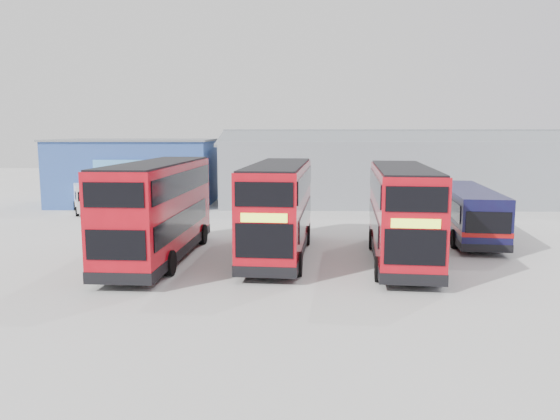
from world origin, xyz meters
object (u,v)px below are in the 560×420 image
object	(u,v)px
double_decker_left	(159,212)
single_decker_blue	(467,214)
double_decker_right	(402,215)
panel_van	(89,197)
double_decker_centre	(279,210)
office_block	(137,171)
maintenance_shed	(409,170)

from	to	relation	value
double_decker_left	single_decker_blue	size ratio (longest dim) A/B	1.04
double_decker_right	panel_van	world-z (taller)	double_decker_right
double_decker_left	double_decker_centre	distance (m)	5.40
double_decker_right	single_decker_blue	size ratio (longest dim) A/B	1.00
double_decker_centre	panel_van	size ratio (longest dim) A/B	2.09
double_decker_centre	double_decker_right	size ratio (longest dim) A/B	1.01
office_block	maintenance_shed	distance (m)	22.09
single_decker_blue	double_decker_centre	bearing A→B (deg)	31.45
panel_van	single_decker_blue	bearing A→B (deg)	-44.43
double_decker_centre	single_decker_blue	distance (m)	11.07
maintenance_shed	double_decker_centre	bearing A→B (deg)	-116.63
maintenance_shed	double_decker_left	world-z (taller)	maintenance_shed
single_decker_blue	panel_van	distance (m)	25.48
maintenance_shed	double_decker_right	bearing A→B (deg)	-102.69
office_block	double_decker_centre	xyz separation A→B (m)	(11.75, -18.44, -0.45)
maintenance_shed	double_decker_centre	distance (m)	22.88
double_decker_left	panel_van	distance (m)	16.69
maintenance_shed	panel_van	bearing A→B (deg)	-163.71
office_block	single_decker_blue	size ratio (longest dim) A/B	1.21
double_decker_left	double_decker_centre	world-z (taller)	double_decker_left
double_decker_right	office_block	bearing A→B (deg)	137.41
office_block	double_decker_left	distance (m)	20.40
maintenance_shed	single_decker_blue	world-z (taller)	maintenance_shed
double_decker_left	double_decker_centre	bearing A→B (deg)	-167.30
double_decker_right	double_decker_left	bearing A→B (deg)	-174.48
double_decker_right	maintenance_shed	bearing A→B (deg)	83.24
office_block	double_decker_right	bearing A→B (deg)	-48.53
double_decker_right	panel_van	size ratio (longest dim) A/B	2.06
office_block	maintenance_shed	size ratio (longest dim) A/B	0.40
double_decker_centre	single_decker_blue	world-z (taller)	double_decker_centre
office_block	panel_van	world-z (taller)	office_block
double_decker_centre	office_block	bearing A→B (deg)	127.32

